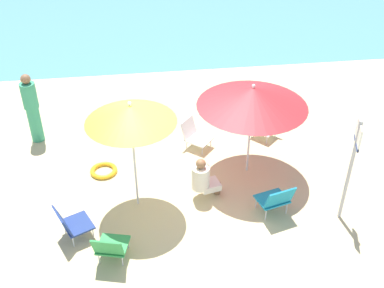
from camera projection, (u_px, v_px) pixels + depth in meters
The scene contains 12 objects.
ground_plane at pixel (172, 195), 8.84m from camera, with size 40.00×40.00×0.00m, color #D3BC8C.
umbrella_yellow at pixel (130, 114), 7.56m from camera, with size 1.52×1.52×2.15m.
umbrella_red at pixel (253, 97), 8.54m from camera, with size 2.06×2.06×1.93m.
beach_chair_a at pixel (276, 199), 8.19m from camera, with size 0.65×0.64×0.68m.
beach_chair_b at pixel (267, 125), 10.39m from camera, with size 0.72×0.72×0.55m.
beach_chair_c at pixel (194, 134), 10.02m from camera, with size 0.73×0.72×0.61m.
beach_chair_d at pixel (111, 247), 7.32m from camera, with size 0.60×0.66×0.63m.
beach_chair_e at pixel (71, 223), 7.73m from camera, with size 0.69×0.67×0.64m.
person_a at pixel (32, 108), 9.95m from camera, with size 0.32×0.32×1.59m.
person_b at pixel (203, 179), 8.55m from camera, with size 0.56×0.40×0.88m.
warning_sign at pixel (353, 158), 7.62m from camera, with size 0.17×0.45×1.99m.
swim_ring at pixel (104, 171), 9.39m from camera, with size 0.54×0.54×0.09m, color yellow.
Camera 1 is at (-0.54, -6.74, 5.78)m, focal length 43.87 mm.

